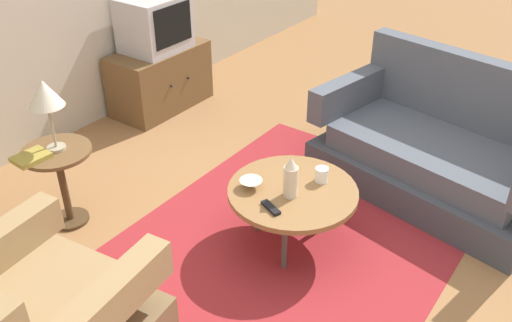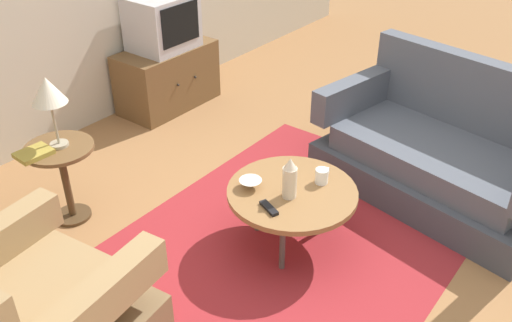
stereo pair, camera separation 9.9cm
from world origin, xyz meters
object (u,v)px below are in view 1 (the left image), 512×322
object	(u,v)px
tv_stand	(160,78)
coffee_table	(292,193)
side_table	(60,171)
television	(154,23)
mug	(322,174)
tv_remote_dark	(271,208)
vase	(291,178)
table_lamp	(45,95)
bowl	(251,184)
book	(31,157)
couch	(439,152)

from	to	relation	value
tv_stand	coffee_table	bearing A→B (deg)	-114.99
side_table	television	distance (m)	1.87
mug	tv_remote_dark	world-z (taller)	mug
television	vase	distance (m)	2.37
table_lamp	bowl	bearing A→B (deg)	-64.04
coffee_table	tv_remote_dark	distance (m)	0.25
vase	book	distance (m)	1.61
side_table	book	size ratio (longest dim) A/B	2.60
couch	television	size ratio (longest dim) A/B	3.27
vase	tv_remote_dark	distance (m)	0.22
coffee_table	television	distance (m)	2.34
mug	book	xyz separation A→B (m)	(-1.04, 1.47, 0.12)
coffee_table	tv_stand	xyz separation A→B (m)	(0.97, 2.08, -0.10)
table_lamp	couch	bearing A→B (deg)	-45.68
tv_stand	table_lamp	size ratio (longest dim) A/B	1.98
mug	bowl	bearing A→B (deg)	135.08
mug	side_table	bearing A→B (deg)	121.42
vase	bowl	world-z (taller)	vase
side_table	television	world-z (taller)	television
television	table_lamp	distance (m)	1.82
side_table	vase	bearing A→B (deg)	-65.17
coffee_table	mug	xyz separation A→B (m)	(0.19, -0.10, 0.08)
tv_stand	side_table	bearing A→B (deg)	-156.31
television	table_lamp	xyz separation A→B (m)	(-1.66, -0.73, 0.13)
mug	bowl	size ratio (longest dim) A/B	0.93
tv_stand	book	bearing A→B (deg)	-158.86
couch	coffee_table	size ratio (longest dim) A/B	2.24
coffee_table	side_table	bearing A→B (deg)	117.38
table_lamp	tv_remote_dark	xyz separation A→B (m)	(0.44, -1.36, -0.52)
vase	book	world-z (taller)	vase
tv_remote_dark	book	distance (m)	1.52
coffee_table	book	size ratio (longest dim) A/B	3.73
side_table	bowl	bearing A→B (deg)	-63.42
couch	book	bearing A→B (deg)	57.18
coffee_table	television	xyz separation A→B (m)	(0.97, 2.09, 0.43)
side_table	tv_stand	world-z (taller)	tv_stand
couch	bowl	world-z (taller)	couch
couch	book	size ratio (longest dim) A/B	8.33
coffee_table	side_table	size ratio (longest dim) A/B	1.43
bowl	tv_remote_dark	distance (m)	0.25
vase	mug	xyz separation A→B (m)	(0.25, -0.08, -0.08)
table_lamp	tv_remote_dark	distance (m)	1.52
bowl	table_lamp	bearing A→B (deg)	115.96
couch	side_table	world-z (taller)	couch
side_table	television	size ratio (longest dim) A/B	1.02
tv_stand	television	size ratio (longest dim) A/B	1.70
television	book	xyz separation A→B (m)	(-1.83, -0.71, -0.23)
bowl	tv_remote_dark	xyz separation A→B (m)	(-0.11, -0.22, -0.02)
tv_stand	television	distance (m)	0.53
mug	coffee_table	bearing A→B (deg)	152.11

